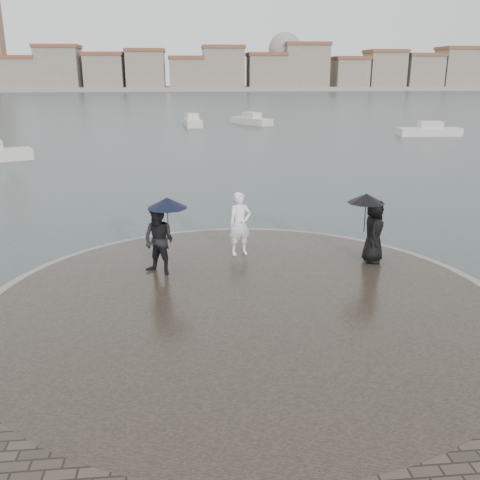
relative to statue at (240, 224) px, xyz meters
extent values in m
plane|color=#2B3835|center=(-0.21, -6.87, -1.29)|extent=(400.00, 400.00, 0.00)
cylinder|color=gray|center=(-0.21, -3.37, -1.13)|extent=(12.50, 12.50, 0.32)
cylinder|color=#2D261E|center=(-0.21, -3.37, -1.10)|extent=(11.90, 11.90, 0.36)
imported|color=white|center=(0.00, 0.00, 0.00)|extent=(0.77, 0.61, 1.85)
imported|color=black|center=(-2.28, -1.35, -0.01)|extent=(1.12, 1.05, 1.82)
cylinder|color=black|center=(-2.03, -1.25, 0.43)|extent=(0.02, 0.02, 0.90)
cone|color=black|center=(-2.03, -1.25, 0.98)|extent=(1.07, 1.07, 0.28)
imported|color=black|center=(3.65, -1.03, -0.03)|extent=(0.85, 1.02, 1.79)
cylinder|color=black|center=(3.40, -0.93, 0.38)|extent=(0.02, 0.02, 0.90)
cone|color=black|center=(3.40, -0.93, 0.90)|extent=(1.04, 1.04, 0.26)
cube|color=gray|center=(-0.21, 156.13, -0.69)|extent=(260.00, 20.00, 1.20)
cube|color=gray|center=(-48.21, 153.13, 3.21)|extent=(10.00, 10.00, 9.00)
cube|color=brown|center=(-48.21, 153.13, 8.21)|extent=(10.60, 10.60, 1.00)
cube|color=gray|center=(-37.21, 153.13, 4.71)|extent=(12.00, 10.00, 12.00)
cube|color=brown|center=(-37.21, 153.13, 11.21)|extent=(12.60, 10.60, 1.00)
cube|color=gray|center=(-24.21, 153.13, 3.71)|extent=(11.00, 10.00, 10.00)
cube|color=brown|center=(-24.21, 153.13, 9.21)|extent=(11.60, 10.60, 1.00)
cube|color=gray|center=(-12.21, 153.13, 4.21)|extent=(11.00, 10.00, 11.00)
cube|color=brown|center=(-12.21, 153.13, 10.21)|extent=(11.60, 10.60, 1.00)
cube|color=gray|center=(-0.21, 153.13, 3.21)|extent=(10.00, 10.00, 9.00)
cube|color=brown|center=(-0.21, 153.13, 8.21)|extent=(10.60, 10.60, 1.00)
cube|color=gray|center=(10.79, 153.13, 4.71)|extent=(12.00, 10.00, 12.00)
cube|color=brown|center=(10.79, 153.13, 11.21)|extent=(12.60, 10.60, 1.00)
cube|color=gray|center=(23.79, 153.13, 3.71)|extent=(11.00, 10.00, 10.00)
cube|color=brown|center=(23.79, 153.13, 9.21)|extent=(11.60, 10.60, 1.00)
cube|color=gray|center=(35.79, 153.13, 5.21)|extent=(13.00, 10.00, 13.00)
cube|color=brown|center=(35.79, 153.13, 12.21)|extent=(13.60, 10.60, 1.00)
cube|color=gray|center=(49.79, 153.13, 3.21)|extent=(10.00, 10.00, 9.00)
cube|color=brown|center=(49.79, 153.13, 8.21)|extent=(10.60, 10.60, 1.00)
cube|color=gray|center=(60.79, 153.13, 4.21)|extent=(11.00, 10.00, 11.00)
cube|color=brown|center=(60.79, 153.13, 10.21)|extent=(11.60, 10.60, 1.00)
cube|color=gray|center=(72.79, 153.13, 3.71)|extent=(11.00, 10.00, 10.00)
cube|color=brown|center=(72.79, 153.13, 9.21)|extent=(11.60, 10.60, 1.00)
cube|color=gray|center=(84.79, 153.13, 4.71)|extent=(12.00, 10.00, 12.00)
cube|color=brown|center=(84.79, 153.13, 11.21)|extent=(12.60, 10.60, 1.00)
sphere|color=gray|center=(29.79, 155.13, 10.71)|extent=(10.00, 10.00, 10.00)
cube|color=beige|center=(5.85, 44.29, -1.04)|extent=(4.21, 5.54, 0.90)
cube|color=beige|center=(5.85, 44.29, -0.44)|extent=(2.06, 2.33, 0.90)
cube|color=beige|center=(-0.58, 43.23, -1.04)|extent=(2.03, 5.61, 0.90)
cube|color=beige|center=(-0.58, 43.23, -0.44)|extent=(1.35, 2.09, 0.90)
cube|color=beige|center=(20.41, 31.77, -1.04)|extent=(5.59, 1.94, 0.90)
cube|color=beige|center=(20.41, 31.77, -0.44)|extent=(2.07, 1.32, 0.90)
camera|label=1|loc=(-1.53, -14.83, 4.21)|focal=40.00mm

